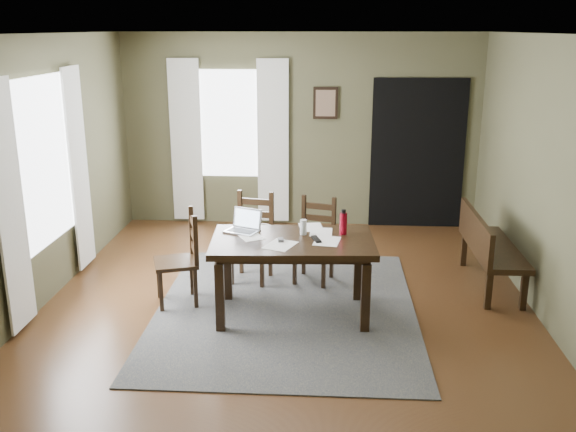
# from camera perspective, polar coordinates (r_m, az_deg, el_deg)

# --- Properties ---
(ground) EXTENTS (5.00, 6.00, 0.01)m
(ground) POSITION_cam_1_polar(r_m,az_deg,el_deg) (6.60, -0.17, -8.30)
(ground) COLOR #492C16
(room_shell) EXTENTS (5.02, 6.02, 2.71)m
(room_shell) POSITION_cam_1_polar(r_m,az_deg,el_deg) (6.07, -0.18, 7.40)
(room_shell) COLOR #4E4D32
(room_shell) RESTS_ON ground
(rug) EXTENTS (2.60, 3.20, 0.01)m
(rug) POSITION_cam_1_polar(r_m,az_deg,el_deg) (6.59, -0.17, -8.21)
(rug) COLOR #3F3F3F
(rug) RESTS_ON ground
(dining_table) EXTENTS (1.61, 1.02, 0.78)m
(dining_table) POSITION_cam_1_polar(r_m,az_deg,el_deg) (6.22, 0.43, -2.91)
(dining_table) COLOR black
(dining_table) RESTS_ON rug
(chair_end) EXTENTS (0.54, 0.54, 0.97)m
(chair_end) POSITION_cam_1_polar(r_m,az_deg,el_deg) (6.65, -9.50, -3.82)
(chair_end) COLOR black
(chair_end) RESTS_ON rug
(chair_back_left) EXTENTS (0.50, 0.50, 0.99)m
(chair_back_left) POSITION_cam_1_polar(r_m,az_deg,el_deg) (7.19, -3.18, -2.01)
(chair_back_left) COLOR black
(chair_back_left) RESTS_ON rug
(chair_back_right) EXTENTS (0.50, 0.50, 0.94)m
(chair_back_right) POSITION_cam_1_polar(r_m,az_deg,el_deg) (7.16, 2.42, -2.26)
(chair_back_right) COLOR black
(chair_back_right) RESTS_ON rug
(bench) EXTENTS (0.47, 1.45, 0.82)m
(bench) POSITION_cam_1_polar(r_m,az_deg,el_deg) (7.32, 17.26, -2.37)
(bench) COLOR black
(bench) RESTS_ON ground
(laptop) EXTENTS (0.39, 0.36, 0.22)m
(laptop) POSITION_cam_1_polar(r_m,az_deg,el_deg) (6.43, -3.90, -0.84)
(laptop) COLOR #B7B7BC
(laptop) RESTS_ON dining_table
(computer_mouse) EXTENTS (0.06, 0.10, 0.03)m
(computer_mouse) POSITION_cam_1_polar(r_m,az_deg,el_deg) (6.12, -0.65, -2.13)
(computer_mouse) COLOR #3F3F42
(computer_mouse) RESTS_ON dining_table
(tv_remote) EXTENTS (0.11, 0.20, 0.02)m
(tv_remote) POSITION_cam_1_polar(r_m,az_deg,el_deg) (6.16, 2.53, -2.07)
(tv_remote) COLOR black
(tv_remote) RESTS_ON dining_table
(drinking_glass) EXTENTS (0.07, 0.07, 0.15)m
(drinking_glass) POSITION_cam_1_polar(r_m,az_deg,el_deg) (6.30, 1.38, -0.99)
(drinking_glass) COLOR silver
(drinking_glass) RESTS_ON dining_table
(water_bottle) EXTENTS (0.07, 0.07, 0.25)m
(water_bottle) POSITION_cam_1_polar(r_m,az_deg,el_deg) (6.32, 4.94, -0.62)
(water_bottle) COLOR maroon
(water_bottle) RESTS_ON dining_table
(paper_a) EXTENTS (0.31, 0.33, 0.00)m
(paper_a) POSITION_cam_1_polar(r_m,az_deg,el_deg) (6.26, -3.31, -1.85)
(paper_a) COLOR white
(paper_a) RESTS_ON dining_table
(paper_b) EXTENTS (0.28, 0.34, 0.00)m
(paper_b) POSITION_cam_1_polar(r_m,az_deg,el_deg) (6.13, 3.48, -2.24)
(paper_b) COLOR white
(paper_b) RESTS_ON dining_table
(paper_c) EXTENTS (0.28, 0.33, 0.00)m
(paper_c) POSITION_cam_1_polar(r_m,az_deg,el_deg) (6.55, 2.06, -1.00)
(paper_c) COLOR white
(paper_c) RESTS_ON dining_table
(paper_d) EXTENTS (0.22, 0.29, 0.00)m
(paper_d) POSITION_cam_1_polar(r_m,az_deg,el_deg) (6.40, 2.95, -1.44)
(paper_d) COLOR white
(paper_d) RESTS_ON dining_table
(paper_e) EXTENTS (0.35, 0.39, 0.00)m
(paper_e) POSITION_cam_1_polar(r_m,az_deg,el_deg) (6.01, -0.69, -2.60)
(paper_e) COLOR white
(paper_e) RESTS_ON dining_table
(window_left) EXTENTS (0.01, 1.30, 1.70)m
(window_left) POSITION_cam_1_polar(r_m,az_deg,el_deg) (6.94, -20.94, 4.49)
(window_left) COLOR white
(window_left) RESTS_ON ground
(window_back) EXTENTS (1.00, 0.01, 1.50)m
(window_back) POSITION_cam_1_polar(r_m,az_deg,el_deg) (9.15, -5.25, 8.16)
(window_back) COLOR white
(window_back) RESTS_ON ground
(curtain_left_near) EXTENTS (0.03, 0.48, 2.30)m
(curtain_left_near) POSITION_cam_1_polar(r_m,az_deg,el_deg) (6.26, -23.47, 0.66)
(curtain_left_near) COLOR silver
(curtain_left_near) RESTS_ON ground
(curtain_left_far) EXTENTS (0.03, 0.48, 2.30)m
(curtain_left_far) POSITION_cam_1_polar(r_m,az_deg,el_deg) (7.71, -18.09, 3.98)
(curtain_left_far) COLOR silver
(curtain_left_far) RESTS_ON ground
(curtain_back_left) EXTENTS (0.44, 0.03, 2.30)m
(curtain_back_left) POSITION_cam_1_polar(r_m,az_deg,el_deg) (9.28, -9.05, 6.58)
(curtain_back_left) COLOR silver
(curtain_back_left) RESTS_ON ground
(curtain_back_right) EXTENTS (0.44, 0.03, 2.30)m
(curtain_back_right) POSITION_cam_1_polar(r_m,az_deg,el_deg) (9.09, -1.35, 6.57)
(curtain_back_right) COLOR silver
(curtain_back_right) RESTS_ON ground
(framed_picture) EXTENTS (0.34, 0.03, 0.44)m
(framed_picture) POSITION_cam_1_polar(r_m,az_deg,el_deg) (9.00, 3.35, 9.99)
(framed_picture) COLOR black
(framed_picture) RESTS_ON ground
(doorway_back) EXTENTS (1.30, 0.03, 2.10)m
(doorway_back) POSITION_cam_1_polar(r_m,az_deg,el_deg) (9.20, 11.44, 5.42)
(doorway_back) COLOR black
(doorway_back) RESTS_ON ground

